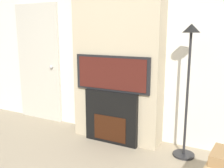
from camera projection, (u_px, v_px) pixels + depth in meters
name	position (u px, v px, depth m)	size (l,w,h in m)	color
wall_back	(124.00, 44.00, 3.57)	(6.00, 0.06, 2.70)	silver
chimney_breast	(118.00, 45.00, 3.40)	(1.26, 0.33, 2.70)	#BCAD8E
fireplace	(112.00, 117.00, 3.45)	(0.77, 0.15, 0.74)	black
television	(112.00, 73.00, 3.33)	(1.08, 0.07, 0.48)	black
floor_lamp	(189.00, 75.00, 2.91)	(0.27, 0.27, 1.61)	#262628
entry_door	(39.00, 63.00, 4.31)	(0.90, 0.09, 1.98)	beige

